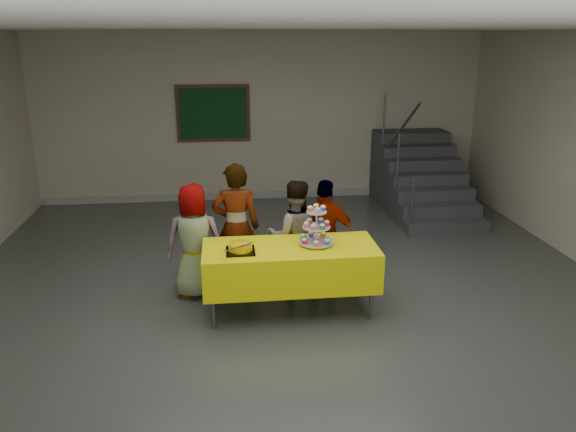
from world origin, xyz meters
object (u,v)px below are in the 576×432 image
staircase (418,180)px  noticeboard (213,113)px  schoolchild_c (294,236)px  bear_cake (240,247)px  bake_table (290,265)px  schoolchild_a (195,241)px  cupcake_stand (316,229)px  schoolchild_b (236,227)px  schoolchild_d (325,236)px

staircase → noticeboard: (-3.55, 0.84, 1.11)m
schoolchild_c → staircase: size_ratio=0.56×
bear_cake → staircase: (3.26, 3.77, -0.34)m
bake_table → schoolchild_a: (-1.04, 0.54, 0.12)m
cupcake_stand → bear_cake: bearing=-171.7°
schoolchild_b → schoolchild_c: schoolchild_b is taller
schoolchild_a → schoolchild_d: size_ratio=1.00×
cupcake_stand → schoolchild_d: schoolchild_d is taller
bake_table → staircase: staircase is taller
staircase → noticeboard: bearing=166.8°
bake_table → schoolchild_a: size_ratio=1.39×
schoolchild_b → noticeboard: 3.92m
noticeboard → bake_table: bearing=-79.6°
schoolchild_d → schoolchild_a: bearing=22.2°
schoolchild_a → schoolchild_c: (1.16, 0.05, -0.00)m
schoolchild_c → bear_cake: bearing=45.9°
bear_cake → schoolchild_a: size_ratio=0.27×
bake_table → cupcake_stand: (0.29, 0.03, 0.39)m
noticeboard → schoolchild_c: bearing=-76.4°
schoolchild_b → schoolchild_c: bearing=174.7°
cupcake_stand → noticeboard: bearing=104.0°
bear_cake → schoolchild_d: 1.21m
cupcake_stand → schoolchild_b: bearing=142.0°
bake_table → schoolchild_c: 0.61m
schoolchild_a → staircase: staircase is taller
bear_cake → schoolchild_b: bearing=91.7°
cupcake_stand → staircase: staircase is taller
schoolchild_b → schoolchild_c: size_ratio=1.15×
schoolchild_a → schoolchild_b: (0.48, 0.15, 0.10)m
schoolchild_d → staircase: size_ratio=0.56×
schoolchild_a → schoolchild_b: schoolchild_b is taller
staircase → bake_table: bearing=-126.5°
bear_cake → cupcake_stand: bearing=8.3°
cupcake_stand → noticeboard: 4.67m
bake_table → noticeboard: (-0.83, 4.51, 1.04)m
schoolchild_b → staircase: size_ratio=0.65×
bear_cake → schoolchild_c: bearing=46.0°
schoolchild_a → schoolchild_d: schoolchild_d is taller
bear_cake → staircase: bearing=49.1°
noticeboard → schoolchild_b: bearing=-85.9°
schoolchild_a → schoolchild_c: 1.17m
bear_cake → staircase: 4.99m
bake_table → schoolchild_b: (-0.56, 0.69, 0.22)m
bear_cake → schoolchild_c: schoolchild_c is taller
bake_table → schoolchild_c: size_ratio=1.39×
bake_table → schoolchild_d: (0.48, 0.55, 0.12)m
bear_cake → schoolchild_a: bearing=128.8°
noticeboard → schoolchild_d: bearing=-71.6°
bear_cake → schoolchild_b: 0.78m
schoolchild_c → cupcake_stand: bearing=106.6°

